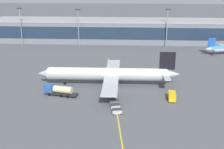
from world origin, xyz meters
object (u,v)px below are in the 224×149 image
baggage_cart_2 (114,102)px  baggage_cart_0 (117,111)px  main_airliner (108,74)px  baggage_cart_4 (111,94)px  baggage_cart_3 (112,98)px  crew_van (172,96)px  baggage_cart_1 (115,106)px  fuel_tanker (59,90)px

baggage_cart_2 → baggage_cart_0: bearing=-79.3°
main_airliner → baggage_cart_4: 10.87m
main_airliner → baggage_cart_3: main_airliner is taller
baggage_cart_2 → baggage_cart_4: 6.40m
crew_van → baggage_cart_4: size_ratio=1.78×
baggage_cart_3 → baggage_cart_4: (-0.59, 3.14, 0.00)m
baggage_cart_1 → baggage_cart_4: (-1.78, 9.43, 0.00)m
baggage_cart_1 → baggage_cart_3: size_ratio=1.00×
baggage_cart_1 → baggage_cart_2: bearing=100.7°
crew_van → baggage_cart_4: 18.65m
baggage_cart_4 → baggage_cart_3: bearing=-79.3°
crew_van → baggage_cart_0: 19.33m
baggage_cart_0 → baggage_cart_4: size_ratio=1.00×
main_airliner → crew_van: 23.76m
baggage_cart_1 → baggage_cart_3: (-1.18, 6.29, 0.00)m
main_airliner → baggage_cart_3: (2.24, -13.40, -3.21)m
fuel_tanker → baggage_cart_0: bearing=-33.3°
main_airliner → fuel_tanker: main_airliner is taller
baggage_cart_2 → baggage_cart_4: (-1.18, 6.29, 0.00)m
main_airliner → baggage_cart_0: 23.40m
fuel_tanker → crew_van: 35.10m
main_airliner → crew_van: bearing=-31.3°
baggage_cart_2 → fuel_tanker: bearing=161.0°
fuel_tanker → crew_van: fuel_tanker is taller
baggage_cart_2 → baggage_cart_3: bearing=100.7°
crew_van → baggage_cart_2: size_ratio=1.78×
crew_van → baggage_cart_1: 18.34m
main_airliner → baggage_cart_4: (1.64, -10.25, -3.21)m
baggage_cart_1 → baggage_cart_2: 3.20m
baggage_cart_2 → baggage_cart_3: (-0.59, 3.14, 0.00)m
baggage_cart_0 → baggage_cart_2: same height
crew_van → baggage_cart_1: crew_van is taller
fuel_tanker → baggage_cart_4: bearing=0.6°
main_airliner → baggage_cart_2: main_airliner is taller
fuel_tanker → crew_van: (35.05, -1.81, -0.43)m
main_airliner → baggage_cart_0: bearing=-80.0°
fuel_tanker → baggage_cart_0: (18.89, -12.40, -0.96)m
fuel_tanker → baggage_cart_2: (17.70, -6.11, -0.96)m
crew_van → baggage_cart_0: (-16.17, -10.59, -0.53)m
baggage_cart_0 → crew_van: bearing=33.2°
baggage_cart_1 → baggage_cart_0: bearing=-79.3°
baggage_cart_1 → baggage_cart_4: bearing=100.7°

